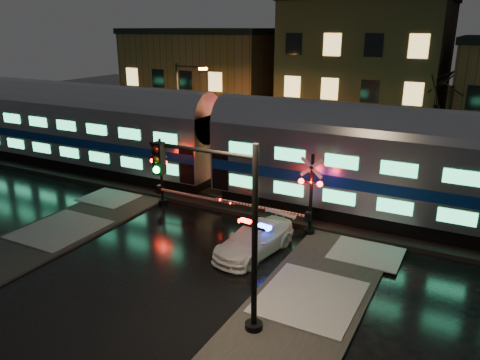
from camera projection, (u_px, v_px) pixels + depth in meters
name	position (u px, v px, depth m)	size (l,w,h in m)	color
ground	(204.00, 235.00, 22.73)	(120.00, 120.00, 0.00)	black
ballast	(250.00, 201.00, 26.89)	(90.00, 4.20, 0.24)	black
sidewalk_left	(6.00, 256.00, 20.57)	(4.00, 20.00, 0.12)	#2D2D2D
sidewalk_right	(277.00, 345.00, 14.79)	(4.00, 20.00, 0.12)	#2D2D2D
building_left	(210.00, 82.00, 45.57)	(14.00, 10.00, 9.00)	#532D20
building_mid	(367.00, 76.00, 38.93)	(12.00, 11.00, 11.50)	brown
train	(217.00, 141.00, 26.84)	(51.00, 3.12, 5.92)	black
police_car	(254.00, 239.00, 20.72)	(2.56, 4.80, 1.48)	white
crossing_signal_right	(303.00, 202.00, 22.29)	(5.75, 0.65, 4.07)	black
crossing_signal_left	(166.00, 180.00, 25.90)	(5.42, 0.64, 3.84)	black
traffic_light	(226.00, 232.00, 14.91)	(4.15, 0.73, 6.42)	black
streetlight	(181.00, 109.00, 32.26)	(2.44, 0.26, 7.30)	black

